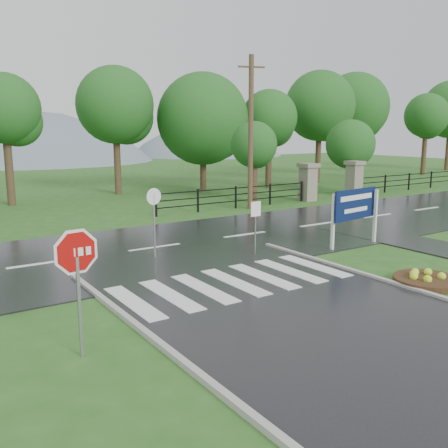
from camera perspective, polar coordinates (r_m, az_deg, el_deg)
ground at (r=10.49m, az=17.43°, el=-13.45°), size 120.00×120.00×0.00m
main_road at (r=18.11m, az=-7.91°, el=-2.80°), size 90.00×8.00×0.04m
walkway at (r=19.35m, az=24.16°, el=-2.77°), size 2.20×11.00×0.04m
crosswalk at (r=13.91m, az=1.18°, el=-6.62°), size 6.50×2.80×0.02m
pillar_west at (r=30.21m, az=9.57°, el=4.85°), size 1.00×1.00×2.24m
pillar_east at (r=33.06m, az=14.66°, el=5.15°), size 1.00×1.00×2.24m
fence_west at (r=26.96m, az=1.35°, el=3.33°), size 9.58×0.08×1.20m
hills at (r=74.42m, az=-23.96°, el=-5.57°), size 102.00×48.00×48.00m
treeline at (r=31.38m, az=-17.48°, el=2.56°), size 83.20×5.20×10.00m
stop_sign at (r=9.49m, az=-16.46°, el=-4.30°), size 1.15×0.17×2.61m
estate_billboard at (r=18.60m, az=14.79°, el=1.88°), size 2.41×0.39×2.12m
flower_bed at (r=14.97m, az=22.24°, el=-5.87°), size 1.84×1.84×0.37m
reg_sign_small at (r=16.74m, az=3.63°, el=0.84°), size 0.41×0.06×1.85m
reg_sign_round at (r=16.42m, az=-8.00°, el=1.05°), size 0.54×0.10×2.35m
utility_pole_east at (r=26.67m, az=3.07°, el=10.42°), size 1.37×0.56×7.99m
entrance_tree_left at (r=29.33m, az=3.45°, el=8.97°), size 2.70×2.70×4.70m
entrance_tree_right at (r=34.80m, az=14.25°, el=8.79°), size 3.28×3.28×4.87m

